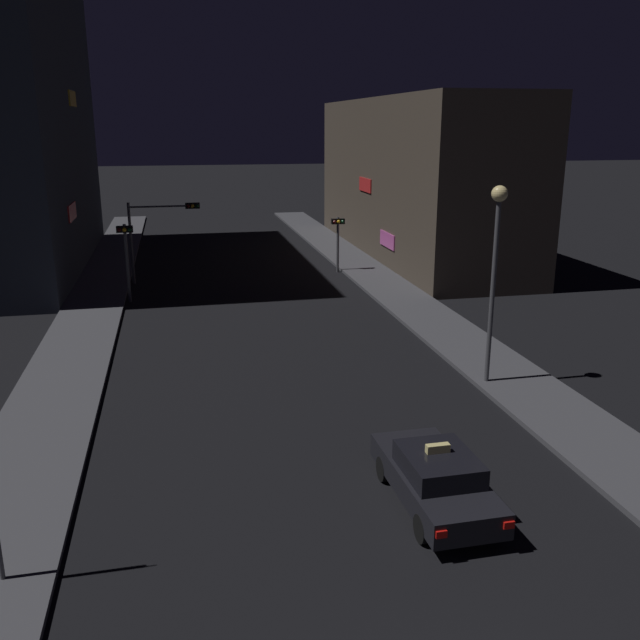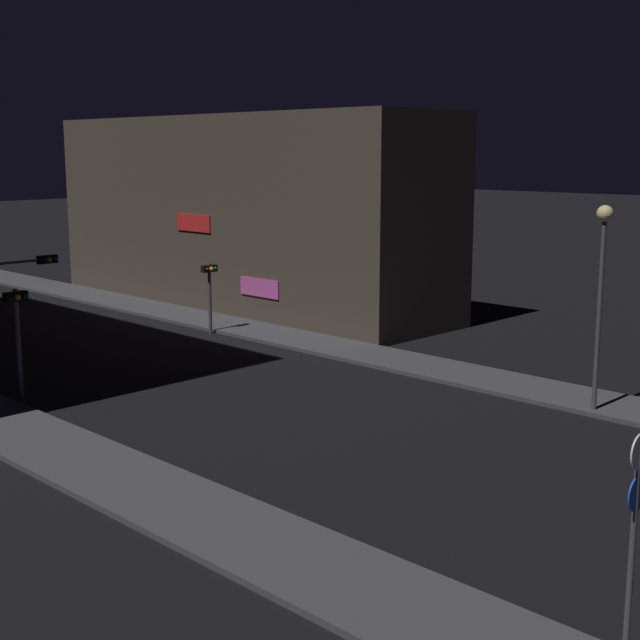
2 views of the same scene
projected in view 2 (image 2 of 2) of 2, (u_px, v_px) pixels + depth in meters
sidewalk_right at (288, 338)px, 41.32m from camera, size 2.93×63.95×0.16m
building_facade_right at (243, 212)px, 49.89m from camera, size 6.90×26.12×10.39m
traffic_light_overhead at (3, 289)px, 34.21m from camera, size 3.96×0.41×4.58m
traffic_light_left_kerb at (17, 323)px, 30.28m from camera, size 0.80×0.42×3.97m
traffic_light_right_kerb at (210, 283)px, 42.14m from camera, size 0.80×0.41×3.36m
sign_pole_left at (633, 536)px, 13.84m from camera, size 0.58×0.10×4.18m
street_lamp_near_block at (602, 267)px, 28.73m from camera, size 0.53×0.53×6.69m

